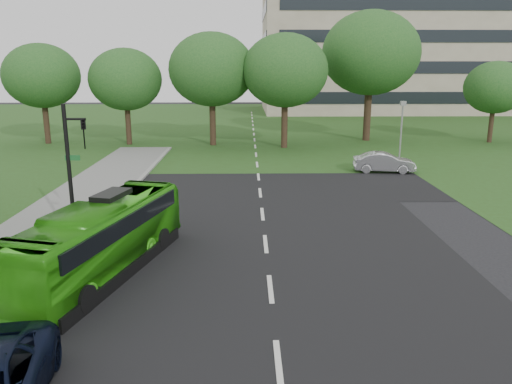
% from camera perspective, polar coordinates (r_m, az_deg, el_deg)
% --- Properties ---
extents(ground, '(160.00, 160.00, 0.00)m').
position_cam_1_polar(ground, '(17.49, 1.35, -8.24)').
color(ground, black).
rests_on(ground, ground).
extents(street_surfaces, '(120.00, 120.00, 0.15)m').
position_cam_1_polar(street_surfaces, '(39.47, -0.56, 4.50)').
color(street_surfaces, black).
rests_on(street_surfaces, ground).
extents(office_building, '(40.10, 20.10, 25.00)m').
position_cam_1_polar(office_building, '(81.54, 15.87, 17.78)').
color(office_building, gray).
rests_on(office_building, ground).
extents(tree_park_a, '(6.17, 6.17, 8.20)m').
position_cam_1_polar(tree_park_a, '(44.91, -14.69, 12.33)').
color(tree_park_a, black).
rests_on(tree_park_a, ground).
extents(tree_park_b, '(7.23, 7.23, 9.48)m').
position_cam_1_polar(tree_park_b, '(43.26, -5.10, 13.76)').
color(tree_park_b, black).
rests_on(tree_park_b, ground).
extents(tree_park_c, '(7.01, 7.01, 9.31)m').
position_cam_1_polar(tree_park_c, '(41.77, 3.35, 13.68)').
color(tree_park_c, black).
rests_on(tree_park_c, ground).
extents(tree_park_d, '(8.69, 8.69, 11.49)m').
position_cam_1_polar(tree_park_d, '(47.04, 12.97, 15.19)').
color(tree_park_d, black).
rests_on(tree_park_d, ground).
extents(tree_park_e, '(5.35, 5.35, 7.13)m').
position_cam_1_polar(tree_park_e, '(49.41, 25.67, 10.71)').
color(tree_park_e, black).
rests_on(tree_park_e, ground).
extents(tree_park_f, '(6.45, 6.45, 8.60)m').
position_cam_1_polar(tree_park_f, '(47.69, -23.30, 12.08)').
color(tree_park_f, black).
rests_on(tree_park_f, ground).
extents(bus, '(4.15, 8.79, 2.39)m').
position_cam_1_polar(bus, '(17.13, -17.32, -5.13)').
color(bus, '#2F9D14').
rests_on(bus, ground).
extents(sedan, '(4.03, 1.81, 1.28)m').
position_cam_1_polar(sedan, '(33.30, 14.42, 3.31)').
color(sedan, silver).
rests_on(sedan, ground).
extents(traffic_light, '(0.88, 0.27, 5.38)m').
position_cam_1_polar(traffic_light, '(19.35, -20.14, 2.86)').
color(traffic_light, black).
rests_on(traffic_light, ground).
extents(camera_pole, '(0.45, 0.43, 4.36)m').
position_cam_1_polar(camera_pole, '(36.18, 16.31, 7.50)').
color(camera_pole, gray).
rests_on(camera_pole, ground).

